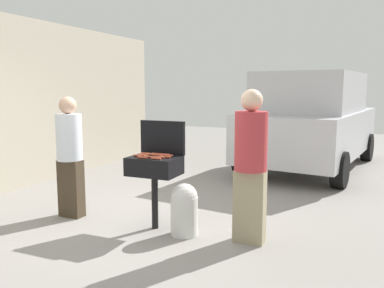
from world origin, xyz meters
The scene contains 22 objects.
ground_plane centered at (0.00, 0.00, 0.00)m, with size 24.00×24.00×0.00m, color gray.
house_wall_side centered at (-2.90, 1.00, 1.45)m, with size 0.24×8.00×2.91m, color #B2A893.
bbq_grill centered at (0.28, -0.09, 0.75)m, with size 0.60×0.44×0.89m.
grill_lid_open centered at (0.28, 0.13, 1.10)m, with size 0.60×0.05×0.42m, color black.
hot_dog_0 centered at (0.42, 0.00, 0.91)m, with size 0.03×0.03×0.13m, color #B74C33.
hot_dog_1 centered at (0.43, -0.09, 0.91)m, with size 0.03×0.03×0.13m, color #AD4228.
hot_dog_2 centered at (0.31, -0.03, 0.91)m, with size 0.03×0.03×0.13m, color #AD4228.
hot_dog_3 centered at (0.18, -0.01, 0.91)m, with size 0.03×0.03×0.13m, color #C6593D.
hot_dog_4 centered at (0.37, -0.15, 0.91)m, with size 0.03×0.03×0.13m, color #B74C33.
hot_dog_5 centered at (0.15, -0.12, 0.91)m, with size 0.03×0.03×0.13m, color #C6593D.
hot_dog_6 centered at (0.38, -0.23, 0.91)m, with size 0.03×0.03×0.13m, color #B74C33.
hot_dog_7 centered at (0.10, -0.15, 0.91)m, with size 0.03×0.03×0.13m, color #B74C33.
hot_dog_8 centered at (0.21, -0.25, 0.91)m, with size 0.03×0.03×0.13m, color #AD4228.
hot_dog_9 centered at (0.10, 0.02, 0.91)m, with size 0.03×0.03×0.13m, color #AD4228.
hot_dog_10 centered at (0.25, -0.17, 0.91)m, with size 0.03×0.03×0.13m, color #B74C33.
hot_dog_11 centered at (0.24, 0.04, 0.91)m, with size 0.03×0.03×0.13m, color #AD4228.
hot_dog_12 centered at (0.36, 0.04, 0.91)m, with size 0.03×0.03×0.13m, color #B74C33.
hot_dog_13 centered at (0.12, -0.05, 0.91)m, with size 0.03×0.03×0.13m, color #AD4228.
propane_tank centered at (0.70, -0.15, 0.32)m, with size 0.32×0.32×0.62m.
person_left centered at (-0.97, -0.12, 0.87)m, with size 0.34×0.34×1.60m.
person_right centered at (1.46, -0.06, 0.93)m, with size 0.36×0.36×1.71m.
parked_minivan centered at (1.55, 4.52, 1.03)m, with size 2.52×4.62×2.02m.
Camera 1 is at (2.59, -4.29, 1.73)m, focal length 37.64 mm.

